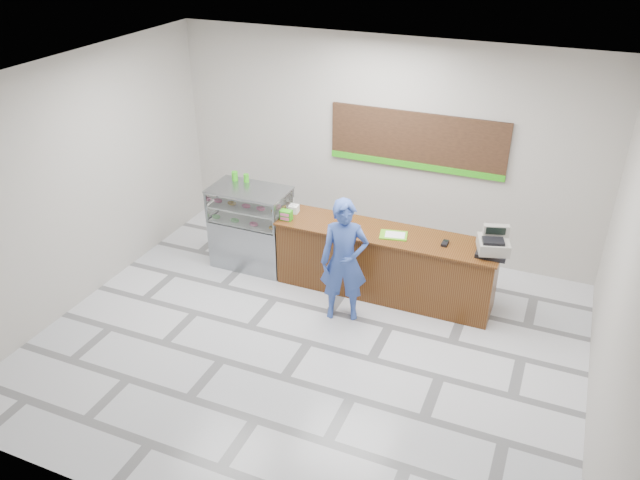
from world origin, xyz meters
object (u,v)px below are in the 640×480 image
at_px(sales_counter, 384,263).
at_px(cash_register, 493,244).
at_px(customer, 344,261).
at_px(display_case, 251,227).
at_px(serving_tray, 394,235).

relative_size(sales_counter, cash_register, 6.32).
relative_size(sales_counter, customer, 1.81).
distance_m(display_case, customer, 2.03).
height_order(sales_counter, serving_tray, serving_tray).
distance_m(cash_register, customer, 2.01).
height_order(cash_register, serving_tray, cash_register).
bearing_deg(cash_register, serving_tray, 164.90).
bearing_deg(customer, sales_counter, 46.68).
distance_m(sales_counter, serving_tray, 0.54).
height_order(display_case, cash_register, cash_register).
bearing_deg(customer, serving_tray, 37.49).
height_order(sales_counter, display_case, display_case).
bearing_deg(customer, display_case, 138.68).
bearing_deg(customer, cash_register, 3.08).
relative_size(sales_counter, display_case, 2.45).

